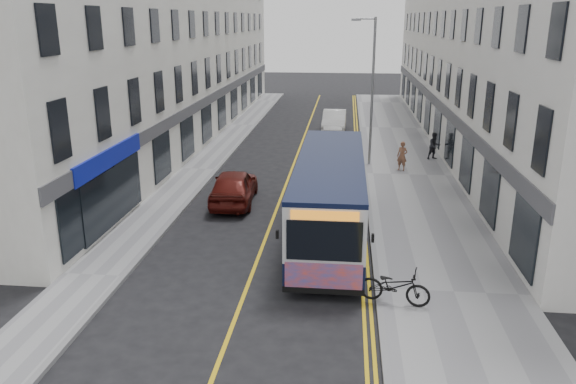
% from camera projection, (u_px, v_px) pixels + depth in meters
% --- Properties ---
extents(ground, '(140.00, 140.00, 0.00)m').
position_uv_depth(ground, '(254.00, 268.00, 18.58)').
color(ground, black).
rests_on(ground, ground).
extents(pavement_east, '(4.50, 64.00, 0.12)m').
position_uv_depth(pavement_east, '(409.00, 175.00, 29.35)').
color(pavement_east, gray).
rests_on(pavement_east, ground).
extents(pavement_west, '(2.00, 64.00, 0.12)m').
position_uv_depth(pavement_west, '(199.00, 170.00, 30.46)').
color(pavement_west, gray).
rests_on(pavement_west, ground).
extents(kerb_east, '(0.18, 64.00, 0.13)m').
position_uv_depth(kerb_east, '(366.00, 174.00, 29.57)').
color(kerb_east, slate).
rests_on(kerb_east, ground).
extents(kerb_west, '(0.18, 64.00, 0.13)m').
position_uv_depth(kerb_west, '(217.00, 170.00, 30.36)').
color(kerb_west, slate).
rests_on(kerb_west, ground).
extents(road_centre_line, '(0.12, 64.00, 0.01)m').
position_uv_depth(road_centre_line, '(290.00, 173.00, 29.98)').
color(road_centre_line, gold).
rests_on(road_centre_line, ground).
extents(road_dbl_yellow_inner, '(0.10, 64.00, 0.01)m').
position_uv_depth(road_dbl_yellow_inner, '(357.00, 175.00, 29.63)').
color(road_dbl_yellow_inner, gold).
rests_on(road_dbl_yellow_inner, ground).
extents(road_dbl_yellow_outer, '(0.10, 64.00, 0.01)m').
position_uv_depth(road_dbl_yellow_outer, '(361.00, 175.00, 29.61)').
color(road_dbl_yellow_outer, gold).
rests_on(road_dbl_yellow_outer, ground).
extents(terrace_east, '(6.00, 46.00, 13.00)m').
position_uv_depth(terrace_east, '(485.00, 42.00, 35.46)').
color(terrace_east, silver).
rests_on(terrace_east, ground).
extents(terrace_west, '(6.00, 46.00, 13.00)m').
position_uv_depth(terrace_west, '(170.00, 41.00, 37.49)').
color(terrace_west, white).
rests_on(terrace_west, ground).
extents(streetlamp, '(1.32, 0.18, 8.00)m').
position_uv_depth(streetlamp, '(371.00, 87.00, 30.17)').
color(streetlamp, gray).
rests_on(streetlamp, ground).
extents(city_bus, '(2.46, 10.51, 3.05)m').
position_uv_depth(city_bus, '(330.00, 195.00, 20.82)').
color(city_bus, black).
rests_on(city_bus, ground).
extents(bicycle, '(2.14, 1.16, 1.07)m').
position_uv_depth(bicycle, '(395.00, 286.00, 15.94)').
color(bicycle, black).
rests_on(bicycle, pavement_east).
extents(pedestrian_near, '(0.67, 0.57, 1.55)m').
position_uv_depth(pedestrian_near, '(402.00, 156.00, 29.91)').
color(pedestrian_near, brown).
rests_on(pedestrian_near, pavement_east).
extents(pedestrian_far, '(0.93, 0.85, 1.55)m').
position_uv_depth(pedestrian_far, '(434.00, 146.00, 32.28)').
color(pedestrian_far, black).
rests_on(pedestrian_far, pavement_east).
extents(car_white, '(1.69, 4.69, 1.54)m').
position_uv_depth(car_white, '(334.00, 121.00, 40.74)').
color(car_white, silver).
rests_on(car_white, ground).
extents(car_maroon, '(2.07, 4.62, 1.54)m').
position_uv_depth(car_maroon, '(234.00, 186.00, 24.96)').
color(car_maroon, '#54130E').
rests_on(car_maroon, ground).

